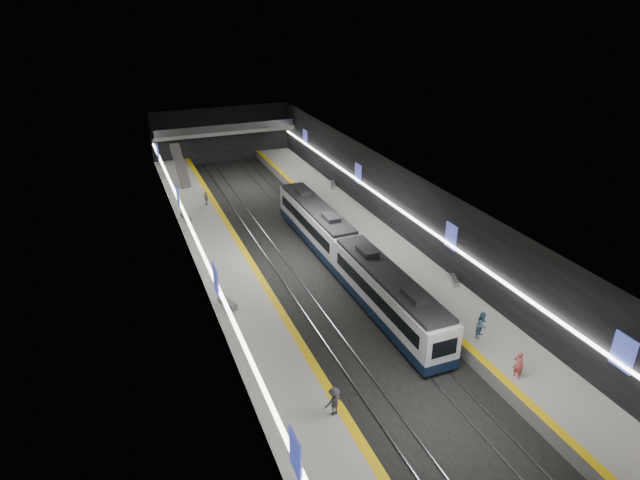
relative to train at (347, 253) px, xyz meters
name	(u,v)px	position (x,y,z in m)	size (l,w,h in m)	color
ground	(307,263)	(-2.50, 3.49, -2.20)	(70.00, 70.00, 0.00)	black
ceiling	(306,182)	(-2.50, 3.49, 5.80)	(20.00, 70.00, 0.04)	beige
wall_left	(195,242)	(-12.50, 3.49, 1.80)	(0.04, 70.00, 8.00)	black
wall_right	(403,209)	(7.50, 3.49, 1.80)	(0.04, 70.00, 8.00)	black
wall_back	(222,135)	(-2.50, 38.49, 1.80)	(20.00, 0.04, 8.00)	black
platform_left	(228,273)	(-10.00, 3.49, -1.70)	(5.00, 70.00, 1.00)	slate
tile_surface_left	(227,268)	(-10.00, 3.49, -1.19)	(5.00, 70.00, 0.02)	#9E9E99
tactile_strip_left	(252,263)	(-7.80, 3.49, -1.18)	(0.60, 70.00, 0.02)	yellow
platform_right	(379,245)	(5.00, 3.49, -1.70)	(5.00, 70.00, 1.00)	slate
tile_surface_right	(379,241)	(5.00, 3.49, -1.19)	(5.00, 70.00, 0.02)	#9E9E99
tactile_strip_right	(359,244)	(2.80, 3.49, -1.18)	(0.60, 70.00, 0.02)	yellow
rails	(307,262)	(-2.50, 3.49, -2.14)	(6.52, 70.00, 0.12)	gray
train	(347,253)	(0.00, 0.00, 0.00)	(2.69, 30.04, 3.60)	#0E1C35
ad_posters	(303,215)	(-2.50, 4.49, 2.30)	(19.94, 53.50, 2.20)	#424EC7
cove_light_left	(198,243)	(-12.30, 3.49, 1.60)	(0.25, 68.60, 0.12)	white
cove_light_right	(401,211)	(7.30, 3.49, 1.60)	(0.25, 68.60, 0.12)	white
mezzanine_bridge	(225,131)	(-2.50, 36.42, 2.84)	(20.00, 3.00, 1.50)	gray
escalator	(180,165)	(-10.00, 29.49, 0.70)	(1.20, 8.00, 0.60)	#99999E
bench_left_near	(227,303)	(-11.40, -2.59, -0.95)	(0.55, 1.99, 0.49)	#99999E
bench_left_far	(186,217)	(-11.61, 15.92, -0.97)	(0.50, 1.81, 0.44)	#99999E
bench_right_near	(454,280)	(7.00, -6.14, -0.98)	(0.49, 1.76, 0.43)	#99999E
bench_right_far	(333,185)	(7.00, 19.56, -0.95)	(0.55, 2.00, 0.49)	#99999E
passenger_right_a	(519,365)	(3.66, -17.77, -0.25)	(0.69, 0.45, 1.89)	#C94C4B
passenger_right_b	(482,325)	(4.30, -13.29, -0.21)	(0.96, 0.75, 1.97)	teal
passenger_left_a	(206,198)	(-8.76, 19.26, -0.40)	(0.93, 0.39, 1.59)	beige
passenger_left_b	(334,401)	(-8.32, -16.40, -0.28)	(1.18, 0.68, 1.82)	#3C3B43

